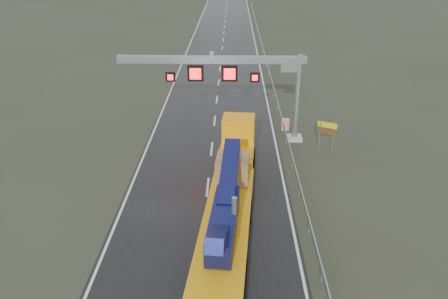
{
  "coord_description": "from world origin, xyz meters",
  "views": [
    {
      "loc": [
        1.63,
        -15.65,
        15.32
      ],
      "look_at": [
        1.13,
        9.34,
        3.2
      ],
      "focal_mm": 35.0,
      "sensor_mm": 36.0,
      "label": 1
    }
  ],
  "objects_px": {
    "sign_gantry": "(239,75)",
    "striped_barrier": "(285,124)",
    "heavy_haul_truck": "(231,182)",
    "exit_sign_pair": "(327,131)"
  },
  "relations": [
    {
      "from": "sign_gantry",
      "to": "exit_sign_pair",
      "type": "xyz_separation_m",
      "value": [
        6.9,
        -2.36,
        -3.8
      ]
    },
    {
      "from": "heavy_haul_truck",
      "to": "exit_sign_pair",
      "type": "bearing_deg",
      "value": 50.9
    },
    {
      "from": "heavy_haul_truck",
      "to": "striped_barrier",
      "type": "relative_size",
      "value": 16.72
    },
    {
      "from": "sign_gantry",
      "to": "exit_sign_pair",
      "type": "bearing_deg",
      "value": -18.9
    },
    {
      "from": "heavy_haul_truck",
      "to": "sign_gantry",
      "type": "bearing_deg",
      "value": 91.75
    },
    {
      "from": "heavy_haul_truck",
      "to": "exit_sign_pair",
      "type": "height_order",
      "value": "heavy_haul_truck"
    },
    {
      "from": "heavy_haul_truck",
      "to": "striped_barrier",
      "type": "bearing_deg",
      "value": 73.27
    },
    {
      "from": "sign_gantry",
      "to": "striped_barrier",
      "type": "xyz_separation_m",
      "value": [
        4.23,
        2.01,
        -5.07
      ]
    },
    {
      "from": "sign_gantry",
      "to": "striped_barrier",
      "type": "distance_m",
      "value": 6.9
    },
    {
      "from": "exit_sign_pair",
      "to": "striped_barrier",
      "type": "height_order",
      "value": "exit_sign_pair"
    }
  ]
}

